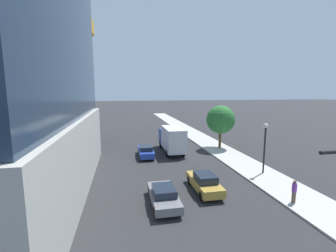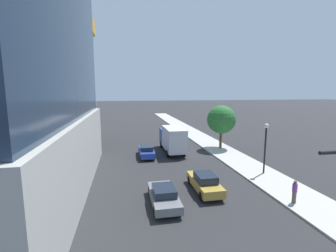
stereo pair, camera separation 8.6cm
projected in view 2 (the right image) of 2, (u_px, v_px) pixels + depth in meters
name	position (u px, v px, depth m)	size (l,w,h in m)	color
sidewalk	(243.00, 163.00, 26.09)	(4.07, 120.00, 0.15)	#B2AFA8
construction_building	(52.00, 66.00, 47.24)	(16.31, 17.30, 32.73)	#9E9B93
street_lamp	(266.00, 140.00, 22.36)	(0.44, 0.44, 4.93)	black
street_tree	(221.00, 120.00, 32.49)	(3.98, 3.98, 6.04)	brown
car_blue	(146.00, 151.00, 28.94)	(1.72, 4.62, 1.47)	#233D9E
car_gold	(205.00, 182.00, 18.92)	(1.75, 4.66, 1.54)	#AD8938
car_gray	(164.00, 196.00, 16.67)	(1.83, 4.59, 1.39)	slate
box_truck	(172.00, 138.00, 30.98)	(2.33, 7.56, 3.46)	#1E4799
pedestrian_purple_shirt	(295.00, 191.00, 16.62)	(0.34, 0.34, 1.68)	brown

